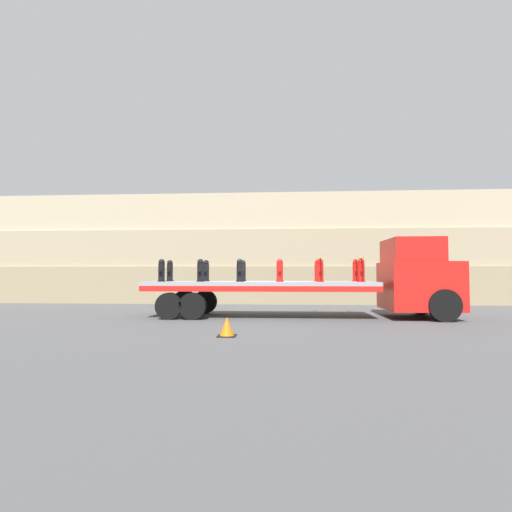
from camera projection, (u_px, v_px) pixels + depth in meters
name	position (u px, v px, depth m)	size (l,w,h in m)	color
ground_plane	(261.00, 317.00, 15.14)	(120.00, 120.00, 0.00)	#474749
rock_cliff	(268.00, 249.00, 22.98)	(60.00, 3.30, 6.09)	gray
truck_cab	(420.00, 278.00, 14.80)	(2.50, 2.71, 2.92)	red
flatbed_trailer	(242.00, 289.00, 15.23)	(8.57, 2.59, 1.34)	gray
fire_hydrant_black_near_0	(162.00, 271.00, 14.92)	(0.30, 0.52, 0.85)	black
fire_hydrant_black_far_0	(170.00, 271.00, 16.01)	(0.30, 0.52, 0.85)	black
fire_hydrant_black_near_1	(200.00, 271.00, 14.82)	(0.30, 0.52, 0.85)	black
fire_hydrant_black_far_1	(206.00, 271.00, 15.91)	(0.30, 0.52, 0.85)	black
fire_hydrant_black_near_2	(240.00, 271.00, 14.72)	(0.30, 0.52, 0.85)	black
fire_hydrant_black_far_2	(243.00, 271.00, 15.81)	(0.30, 0.52, 0.85)	black
fire_hydrant_red_near_3	(280.00, 271.00, 14.62)	(0.30, 0.52, 0.85)	red
fire_hydrant_red_far_3	(280.00, 271.00, 15.71)	(0.30, 0.52, 0.85)	red
fire_hydrant_red_near_4	(320.00, 271.00, 14.52)	(0.30, 0.52, 0.85)	red
fire_hydrant_red_far_4	(318.00, 271.00, 15.61)	(0.30, 0.52, 0.85)	red
fire_hydrant_red_near_5	(361.00, 270.00, 14.42)	(0.30, 0.52, 0.85)	red
fire_hydrant_red_far_5	(356.00, 271.00, 15.51)	(0.30, 0.52, 0.85)	red
cargo_strap_rear	(319.00, 259.00, 15.09)	(0.05, 2.69, 0.01)	yellow
cargo_strap_middle	(358.00, 259.00, 14.99)	(0.05, 2.69, 0.01)	yellow
traffic_cone	(227.00, 327.00, 10.36)	(0.48, 0.48, 0.49)	black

